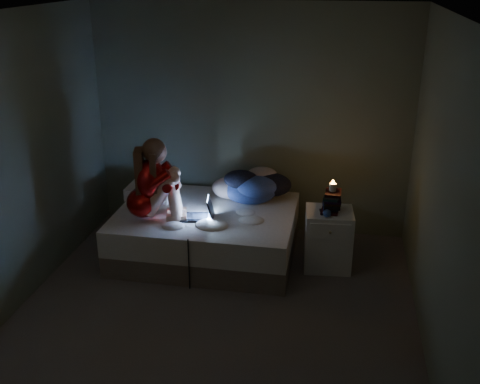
% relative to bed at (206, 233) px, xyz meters
% --- Properties ---
extents(floor, '(3.60, 3.80, 0.02)m').
position_rel_bed_xyz_m(floor, '(0.34, -1.10, -0.27)').
color(floor, '#474442').
rests_on(floor, ground).
extents(ceiling, '(3.60, 3.80, 0.02)m').
position_rel_bed_xyz_m(ceiling, '(0.34, -1.10, 2.35)').
color(ceiling, silver).
rests_on(ceiling, ground).
extents(wall_back, '(3.60, 0.02, 2.60)m').
position_rel_bed_xyz_m(wall_back, '(0.34, 0.81, 1.04)').
color(wall_back, '#55614B').
rests_on(wall_back, ground).
extents(wall_front, '(3.60, 0.02, 2.60)m').
position_rel_bed_xyz_m(wall_front, '(0.34, -3.01, 1.04)').
color(wall_front, '#55614B').
rests_on(wall_front, ground).
extents(wall_left, '(0.02, 3.80, 2.60)m').
position_rel_bed_xyz_m(wall_left, '(-1.47, -1.10, 1.04)').
color(wall_left, '#55614B').
rests_on(wall_left, ground).
extents(wall_right, '(0.02, 3.80, 2.60)m').
position_rel_bed_xyz_m(wall_right, '(2.15, -1.10, 1.04)').
color(wall_right, '#55614B').
rests_on(wall_right, ground).
extents(bed, '(1.87, 1.40, 0.51)m').
position_rel_bed_xyz_m(bed, '(0.00, 0.00, 0.00)').
color(bed, '#BBB7B1').
rests_on(bed, ground).
extents(pillow, '(0.49, 0.35, 0.14)m').
position_rel_bed_xyz_m(pillow, '(-0.70, 0.25, 0.33)').
color(pillow, silver).
rests_on(pillow, bed).
extents(woman, '(0.60, 0.47, 0.86)m').
position_rel_bed_xyz_m(woman, '(-0.58, -0.29, 0.68)').
color(woman, '#6E0100').
rests_on(woman, bed).
extents(laptop, '(0.37, 0.29, 0.24)m').
position_rel_bed_xyz_m(laptop, '(-0.05, -0.19, 0.38)').
color(laptop, black).
rests_on(laptop, bed).
extents(clothes_pile, '(0.74, 0.65, 0.37)m').
position_rel_bed_xyz_m(clothes_pile, '(0.41, 0.39, 0.44)').
color(clothes_pile, navy).
rests_on(clothes_pile, bed).
extents(nightstand, '(0.51, 0.46, 0.63)m').
position_rel_bed_xyz_m(nightstand, '(1.30, -0.03, 0.06)').
color(nightstand, white).
rests_on(nightstand, ground).
extents(book_stack, '(0.19, 0.25, 0.23)m').
position_rel_bed_xyz_m(book_stack, '(1.31, -0.02, 0.49)').
color(book_stack, black).
rests_on(book_stack, nightstand).
extents(candle, '(0.07, 0.07, 0.08)m').
position_rel_bed_xyz_m(candle, '(1.31, -0.02, 0.64)').
color(candle, beige).
rests_on(candle, book_stack).
extents(phone, '(0.08, 0.15, 0.01)m').
position_rel_bed_xyz_m(phone, '(1.23, -0.07, 0.38)').
color(phone, black).
rests_on(phone, nightstand).
extents(blue_orb, '(0.08, 0.08, 0.08)m').
position_rel_bed_xyz_m(blue_orb, '(1.26, -0.18, 0.41)').
color(blue_orb, navy).
rests_on(blue_orb, nightstand).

